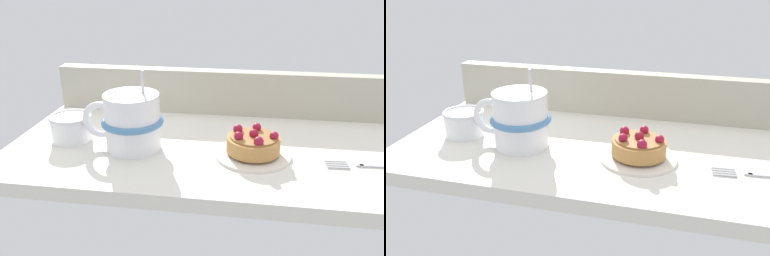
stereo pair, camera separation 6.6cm
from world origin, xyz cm
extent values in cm
cube|color=silver|center=(0.00, 0.00, -1.23)|extent=(73.13, 36.25, 2.46)
cube|color=#B2AD99|center=(0.00, 16.53, 4.63)|extent=(71.67, 3.19, 9.26)
cylinder|color=silver|center=(6.23, -3.66, 0.45)|extent=(12.65, 12.65, 0.90)
cylinder|color=silver|center=(6.23, -3.66, 0.23)|extent=(6.96, 6.96, 0.45)
cylinder|color=#B77F42|center=(6.23, -3.66, 2.12)|extent=(8.80, 8.80, 2.43)
cylinder|color=olive|center=(6.23, -3.66, 3.48)|extent=(7.74, 7.74, 0.30)
sphere|color=maroon|center=(6.23, -3.66, 4.06)|extent=(1.56, 1.56, 1.56)
sphere|color=maroon|center=(9.48, -3.97, 3.96)|extent=(1.49, 1.49, 1.49)
sphere|color=maroon|center=(6.71, -0.87, 4.07)|extent=(1.49, 1.49, 1.49)
sphere|color=maroon|center=(3.57, -1.95, 3.99)|extent=(1.60, 1.60, 1.60)
sphere|color=maroon|center=(3.81, -5.10, 4.06)|extent=(1.50, 1.50, 1.50)
sphere|color=maroon|center=(6.99, -6.71, 4.02)|extent=(1.59, 1.59, 1.59)
cylinder|color=white|center=(-14.19, -3.49, 4.87)|extent=(9.36, 9.36, 9.74)
torus|color=#4C7FB2|center=(-14.19, -3.49, 4.94)|extent=(10.58, 10.58, 1.17)
torus|color=white|center=(-19.83, -3.49, 4.87)|extent=(6.64, 1.18, 6.64)
cylinder|color=#B7B7BC|center=(-12.32, -2.79, 10.61)|extent=(1.21, 2.64, 6.76)
cube|color=#B7B7BC|center=(23.02, -4.95, 0.30)|extent=(1.23, 0.63, 0.60)
cube|color=#B7B7BC|center=(19.46, -4.07, 0.30)|extent=(3.51, 0.45, 0.60)
cube|color=#B7B7BC|center=(19.51, -4.80, 0.30)|extent=(3.51, 0.45, 0.60)
cube|color=#B7B7BC|center=(19.55, -5.53, 0.30)|extent=(3.51, 0.45, 0.60)
cube|color=#B7B7BC|center=(19.60, -6.26, 0.30)|extent=(3.51, 0.45, 0.60)
cylinder|color=white|center=(-26.25, -1.82, 2.22)|extent=(7.10, 7.10, 4.44)
torus|color=silver|center=(-26.25, -1.82, 4.44)|extent=(7.56, 7.56, 0.60)
camera|label=1|loc=(5.16, -63.99, 29.35)|focal=37.16mm
camera|label=2|loc=(11.62, -62.66, 29.35)|focal=37.16mm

